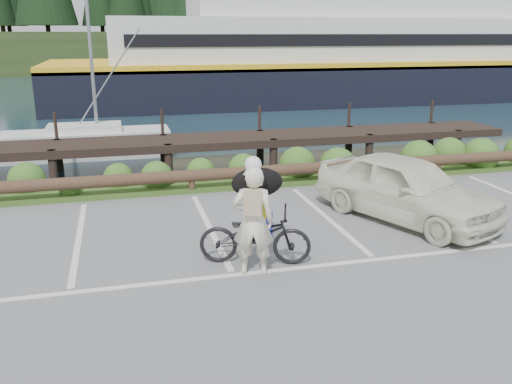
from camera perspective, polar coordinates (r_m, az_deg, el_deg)
ground at (r=9.52m, az=-2.92°, el=-7.75°), size 72.00×72.00×0.00m
harbor_backdrop at (r=87.15m, az=-13.34°, el=13.44°), size 170.00×160.00×30.00m
vegetation_strip at (r=14.44m, az=-7.13°, el=0.86°), size 34.00×1.60×0.10m
log_rail at (r=13.79m, az=-6.75°, el=-0.10°), size 32.00×0.30×0.60m
bicycle at (r=9.43m, az=-0.11°, el=-4.61°), size 2.06×1.25×1.02m
cyclist at (r=8.85m, az=-0.30°, el=-3.11°), size 0.79×0.64×1.87m
dog at (r=9.77m, az=0.12°, el=1.01°), size 0.73×1.05×0.55m
parked_car at (r=12.00m, az=15.48°, el=0.41°), size 3.21×4.48×1.42m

